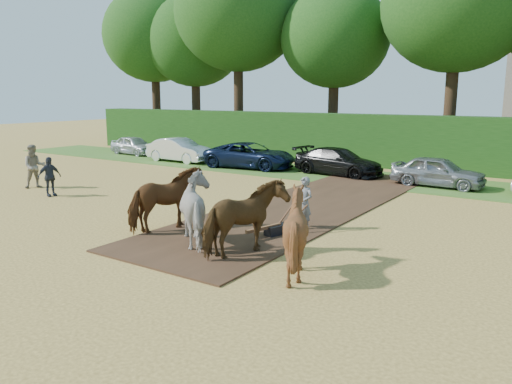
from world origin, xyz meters
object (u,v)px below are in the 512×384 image
at_px(spectator_far, 49,177).
at_px(plough_team, 225,214).
at_px(spectator_near, 34,166).
at_px(parked_cars, 360,164).

height_order(spectator_far, plough_team, plough_team).
bearing_deg(plough_team, spectator_far, 170.76).
xyz_separation_m(spectator_near, parked_cars, (11.06, 10.60, -0.26)).
bearing_deg(plough_team, spectator_near, 169.04).
bearing_deg(spectator_near, plough_team, -72.14).
bearing_deg(spectator_far, parked_cars, -27.86).
height_order(spectator_near, parked_cars, spectator_near).
bearing_deg(plough_team, parked_cars, 96.68).
bearing_deg(spectator_far, spectator_near, 81.37).
distance_m(spectator_near, spectator_far, 2.34).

